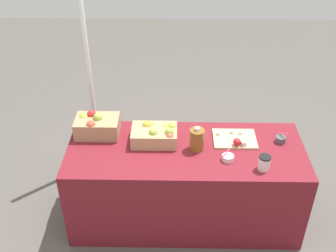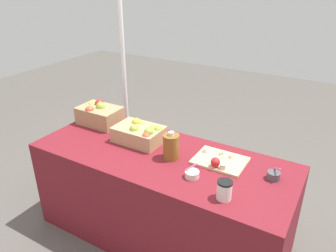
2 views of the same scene
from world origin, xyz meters
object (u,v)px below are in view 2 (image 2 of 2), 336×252
(apple_crate_middle, at_px, (140,133))
(sample_bowl_mid, at_px, (192,174))
(tent_pole, at_px, (124,68))
(cutting_board_front, at_px, (219,161))
(cider_jug, at_px, (171,147))
(apple_crate_left, at_px, (99,114))
(sample_bowl_near, at_px, (274,175))
(coffee_cup, at_px, (224,190))

(apple_crate_middle, relative_size, sample_bowl_mid, 3.95)
(apple_crate_middle, height_order, tent_pole, tent_pole)
(cutting_board_front, xyz_separation_m, cider_jug, (-0.32, -0.12, 0.08))
(apple_crate_left, height_order, sample_bowl_near, apple_crate_left)
(apple_crate_left, bearing_deg, apple_crate_middle, -11.42)
(sample_bowl_mid, bearing_deg, cutting_board_front, 71.33)
(apple_crate_middle, bearing_deg, cutting_board_front, 1.62)
(apple_crate_left, height_order, sample_bowl_mid, apple_crate_left)
(apple_crate_left, bearing_deg, cutting_board_front, -4.08)
(sample_bowl_mid, height_order, cider_jug, cider_jug)
(sample_bowl_mid, relative_size, cider_jug, 0.45)
(cutting_board_front, height_order, tent_pole, tent_pole)
(apple_crate_middle, distance_m, sample_bowl_near, 1.02)
(coffee_cup, bearing_deg, sample_bowl_near, 60.15)
(cutting_board_front, bearing_deg, apple_crate_middle, -178.38)
(sample_bowl_near, xyz_separation_m, coffee_cup, (-0.20, -0.34, 0.03))
(apple_crate_left, bearing_deg, cider_jug, -13.44)
(tent_pole, bearing_deg, sample_bowl_mid, -36.16)
(cutting_board_front, distance_m, cider_jug, 0.35)
(sample_bowl_near, height_order, tent_pole, tent_pole)
(cutting_board_front, relative_size, cider_jug, 1.71)
(sample_bowl_near, height_order, cider_jug, cider_jug)
(sample_bowl_near, bearing_deg, apple_crate_middle, -179.45)
(cider_jug, relative_size, coffee_cup, 1.73)
(cider_jug, bearing_deg, sample_bowl_near, 8.85)
(sample_bowl_mid, xyz_separation_m, tent_pole, (-1.19, 0.87, 0.32))
(tent_pole, bearing_deg, coffee_cup, -33.87)
(sample_bowl_near, xyz_separation_m, tent_pole, (-1.64, 0.63, 0.32))
(apple_crate_middle, xyz_separation_m, coffee_cup, (0.82, -0.33, -0.01))
(cutting_board_front, bearing_deg, sample_bowl_near, -1.32)
(apple_crate_middle, distance_m, sample_bowl_mid, 0.61)
(sample_bowl_mid, bearing_deg, sample_bowl_near, 28.11)
(cutting_board_front, xyz_separation_m, sample_bowl_mid, (-0.08, -0.25, 0.01))
(sample_bowl_mid, relative_size, coffee_cup, 0.78)
(cutting_board_front, bearing_deg, apple_crate_left, 175.92)
(apple_crate_left, height_order, tent_pole, tent_pole)
(apple_crate_left, relative_size, cutting_board_front, 1.02)
(apple_crate_left, bearing_deg, coffee_cup, -18.24)
(sample_bowl_near, bearing_deg, sample_bowl_mid, -151.89)
(cider_jug, bearing_deg, cutting_board_front, 19.92)
(cider_jug, bearing_deg, sample_bowl_mid, -30.01)
(sample_bowl_near, height_order, coffee_cup, coffee_cup)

